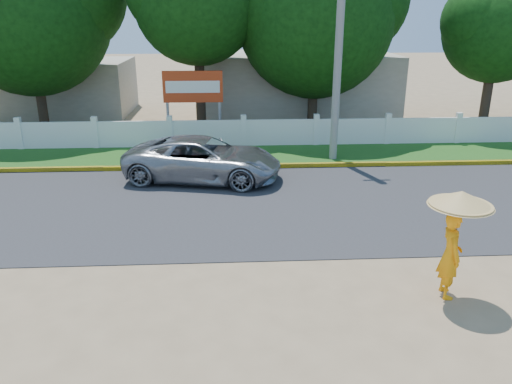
% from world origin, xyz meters
% --- Properties ---
extents(ground, '(120.00, 120.00, 0.00)m').
position_xyz_m(ground, '(0.00, 0.00, 0.00)').
color(ground, '#9E8460').
rests_on(ground, ground).
extents(road, '(60.00, 7.00, 0.02)m').
position_xyz_m(road, '(0.00, 4.50, 0.01)').
color(road, '#38383A').
rests_on(road, ground).
extents(grass_verge, '(60.00, 3.50, 0.03)m').
position_xyz_m(grass_verge, '(0.00, 9.75, 0.01)').
color(grass_verge, '#2D601E').
rests_on(grass_verge, ground).
extents(curb, '(40.00, 0.18, 0.16)m').
position_xyz_m(curb, '(0.00, 8.05, 0.08)').
color(curb, yellow).
rests_on(curb, ground).
extents(fence, '(40.00, 0.10, 1.10)m').
position_xyz_m(fence, '(0.00, 11.20, 0.55)').
color(fence, silver).
rests_on(fence, ground).
extents(building_near, '(10.00, 6.00, 3.20)m').
position_xyz_m(building_near, '(3.00, 18.00, 1.60)').
color(building_near, '#B7AD99').
rests_on(building_near, ground).
extents(building_far, '(8.00, 5.00, 2.80)m').
position_xyz_m(building_far, '(-10.00, 19.00, 1.40)').
color(building_far, '#B7AD99').
rests_on(building_far, ground).
extents(utility_pole, '(0.28, 0.28, 7.68)m').
position_xyz_m(utility_pole, '(3.30, 9.08, 3.84)').
color(utility_pole, gray).
rests_on(utility_pole, ground).
extents(vehicle, '(5.44, 3.30, 1.41)m').
position_xyz_m(vehicle, '(-1.46, 6.89, 0.71)').
color(vehicle, '#929499').
rests_on(vehicle, ground).
extents(monk_with_parasol, '(1.19, 1.19, 2.17)m').
position_xyz_m(monk_with_parasol, '(3.61, -0.55, 1.41)').
color(monk_with_parasol, '#FF980D').
rests_on(monk_with_parasol, ground).
extents(billboard, '(2.50, 0.13, 2.95)m').
position_xyz_m(billboard, '(-2.08, 12.30, 2.14)').
color(billboard, gray).
rests_on(billboard, ground).
extents(tree_row, '(41.35, 8.19, 8.72)m').
position_xyz_m(tree_row, '(2.23, 14.38, 5.06)').
color(tree_row, '#473828').
rests_on(tree_row, ground).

